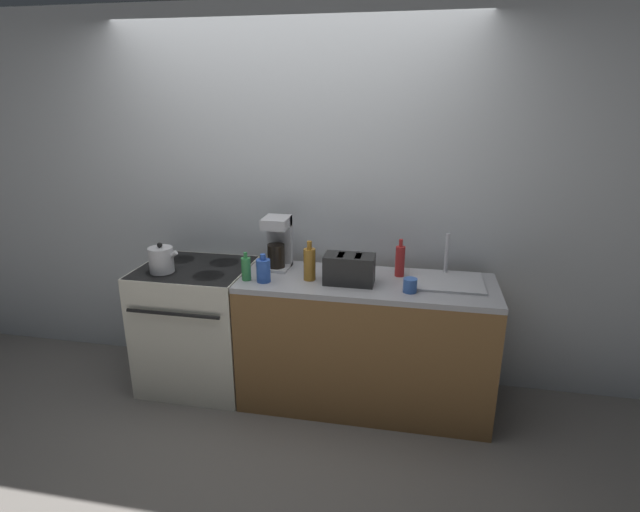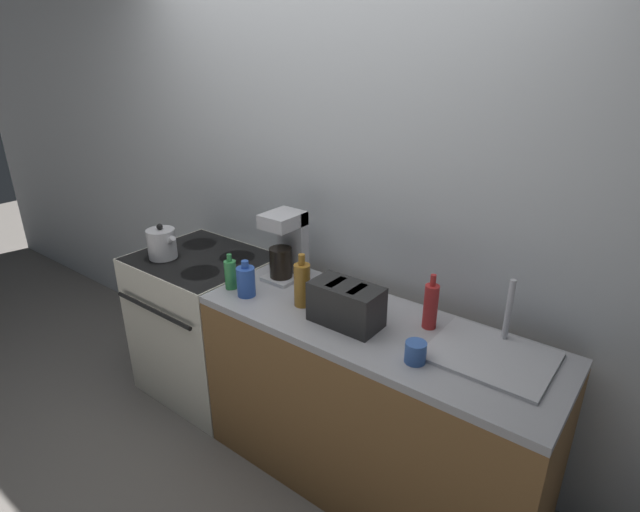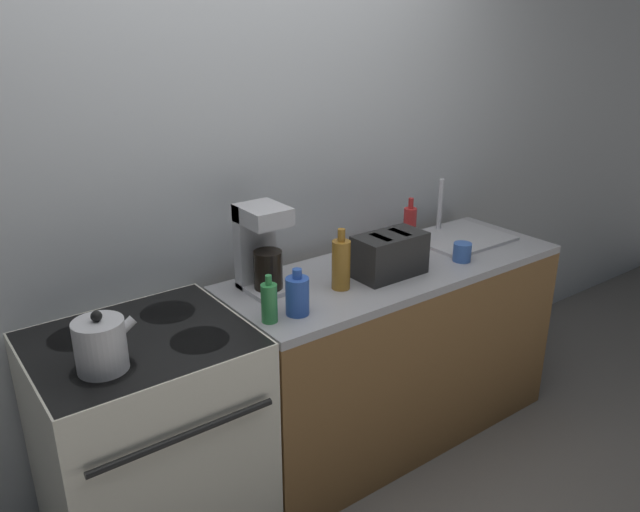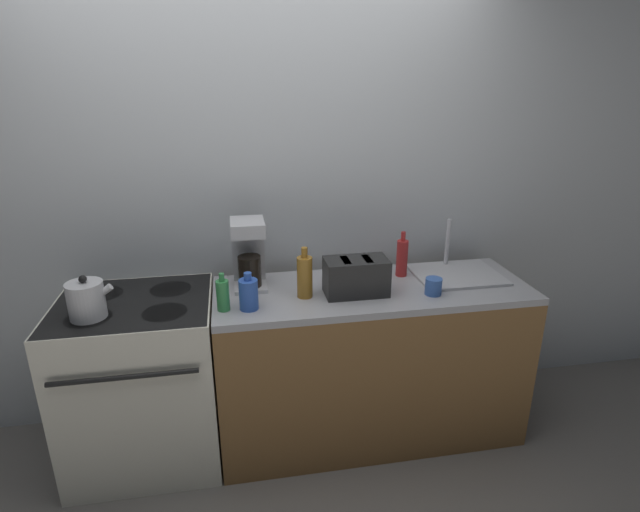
{
  "view_description": "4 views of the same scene",
  "coord_description": "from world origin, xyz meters",
  "views": [
    {
      "loc": [
        0.86,
        -2.68,
        2.03
      ],
      "look_at": [
        0.27,
        0.31,
        1.03
      ],
      "focal_mm": 28.0,
      "sensor_mm": 36.0,
      "label": 1
    },
    {
      "loc": [
        1.55,
        -1.35,
        2.01
      ],
      "look_at": [
        0.23,
        0.37,
        1.1
      ],
      "focal_mm": 28.0,
      "sensor_mm": 36.0,
      "label": 2
    },
    {
      "loc": [
        -1.25,
        -1.6,
        1.94
      ],
      "look_at": [
        0.18,
        0.34,
        1.01
      ],
      "focal_mm": 35.0,
      "sensor_mm": 36.0,
      "label": 3
    },
    {
      "loc": [
        -0.11,
        -1.99,
        1.92
      ],
      "look_at": [
        0.31,
        0.32,
        1.07
      ],
      "focal_mm": 28.0,
      "sensor_mm": 36.0,
      "label": 4
    }
  ],
  "objects": [
    {
      "name": "stove",
      "position": [
        -0.62,
        0.32,
        0.46
      ],
      "size": [
        0.75,
        0.68,
        0.89
      ],
      "color": "silver",
      "rests_on": "ground_plane"
    },
    {
      "name": "bottle_red",
      "position": [
        0.78,
        0.42,
        0.99
      ],
      "size": [
        0.06,
        0.06,
        0.25
      ],
      "color": "#B72828",
      "rests_on": "counter_block"
    },
    {
      "name": "cup_blue",
      "position": [
        0.85,
        0.15,
        0.93
      ],
      "size": [
        0.08,
        0.08,
        0.09
      ],
      "color": "#3860B2",
      "rests_on": "counter_block"
    },
    {
      "name": "bottle_green",
      "position": [
        -0.18,
        0.16,
        0.97
      ],
      "size": [
        0.06,
        0.06,
        0.18
      ],
      "color": "#338C47",
      "rests_on": "counter_block"
    },
    {
      "name": "kettle",
      "position": [
        -0.78,
        0.19,
        0.97
      ],
      "size": [
        0.2,
        0.16,
        0.2
      ],
      "color": "silver",
      "rests_on": "stove"
    },
    {
      "name": "wall_back",
      "position": [
        0.0,
        0.7,
        1.3
      ],
      "size": [
        8.0,
        0.05,
        2.6
      ],
      "color": "silver",
      "rests_on": "ground_plane"
    },
    {
      "name": "counter_block",
      "position": [
        0.58,
        0.29,
        0.44
      ],
      "size": [
        1.63,
        0.59,
        0.89
      ],
      "color": "brown",
      "rests_on": "ground_plane"
    },
    {
      "name": "bottle_blue",
      "position": [
        -0.06,
        0.15,
        0.96
      ],
      "size": [
        0.09,
        0.09,
        0.18
      ],
      "color": "#2D56B7",
      "rests_on": "counter_block"
    },
    {
      "name": "bottle_amber",
      "position": [
        0.22,
        0.24,
        1.0
      ],
      "size": [
        0.08,
        0.08,
        0.26
      ],
      "color": "#9E6B23",
      "rests_on": "counter_block"
    },
    {
      "name": "ground_plane",
      "position": [
        0.0,
        0.0,
        0.0
      ],
      "size": [
        12.0,
        12.0,
        0.0
      ],
      "primitive_type": "plane",
      "color": "slate"
    },
    {
      "name": "sink_tray",
      "position": [
        1.07,
        0.37,
        0.9
      ],
      "size": [
        0.46,
        0.38,
        0.28
      ],
      "color": "#B7B7BC",
      "rests_on": "counter_block"
    },
    {
      "name": "toaster",
      "position": [
        0.47,
        0.23,
        0.98
      ],
      "size": [
        0.31,
        0.17,
        0.18
      ],
      "color": "black",
      "rests_on": "counter_block"
    },
    {
      "name": "coffee_maker",
      "position": [
        -0.04,
        0.43,
        1.07
      ],
      "size": [
        0.17,
        0.2,
        0.36
      ],
      "color": "#B7B7BC",
      "rests_on": "counter_block"
    }
  ]
}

